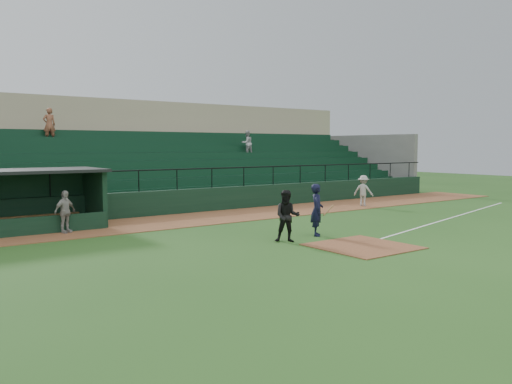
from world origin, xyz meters
TOP-DOWN VIEW (x-y plane):
  - ground at (0.00, 0.00)m, footprint 90.00×90.00m
  - warning_track at (0.00, 8.00)m, footprint 40.00×4.00m
  - home_plate_dirt at (0.00, -1.00)m, footprint 3.00×3.00m
  - foul_line at (8.00, 1.20)m, footprint 17.49×4.44m
  - stadium_structure at (-0.00, 16.46)m, footprint 38.00×13.08m
  - batter_at_plate at (0.24, 1.49)m, footprint 1.20×0.84m
  - umpire at (-1.49, 1.14)m, footprint 1.12×1.09m
  - runner at (8.81, 6.96)m, footprint 1.03×1.26m
  - dugout_player_a at (-7.18, 7.52)m, footprint 1.03×0.77m

SIDE VIEW (x-z plane):
  - ground at x=0.00m, z-range 0.00..0.00m
  - foul_line at x=8.00m, z-range 0.00..0.01m
  - warning_track at x=0.00m, z-range 0.00..0.03m
  - home_plate_dirt at x=0.00m, z-range 0.00..0.03m
  - dugout_player_a at x=-7.18m, z-range 0.03..1.65m
  - runner at x=8.81m, z-range 0.03..1.73m
  - umpire at x=-1.49m, z-range 0.00..1.81m
  - batter_at_plate at x=0.24m, z-range 0.00..1.94m
  - stadium_structure at x=0.00m, z-range -0.90..5.50m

